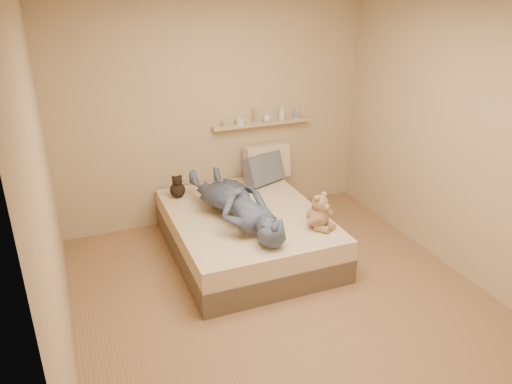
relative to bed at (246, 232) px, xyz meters
name	(u,v)px	position (x,y,z in m)	size (l,w,h in m)	color
room	(286,165)	(0.00, -0.93, 1.08)	(3.80, 3.80, 3.80)	#8C6948
bed	(246,232)	(0.00, 0.00, 0.00)	(1.50, 1.90, 0.45)	brown
game_console	(264,221)	(-0.01, -0.51, 0.37)	(0.17, 0.08, 0.06)	silver
teddy_bear	(319,214)	(0.54, -0.56, 0.38)	(0.29, 0.30, 0.36)	#9B6E55
dark_plush	(177,188)	(-0.55, 0.65, 0.34)	(0.17, 0.17, 0.26)	black
pillow_cream	(267,161)	(0.59, 0.83, 0.43)	(0.55, 0.16, 0.40)	#C5B29C
pillow_grey	(264,169)	(0.49, 0.69, 0.40)	(0.50, 0.14, 0.34)	slate
person	(236,202)	(-0.14, -0.09, 0.41)	(0.56, 1.55, 0.37)	#495773
wall_shelf	(262,123)	(0.55, 0.91, 0.88)	(1.20, 0.12, 0.03)	tan
shelf_bottles	(269,116)	(0.64, 0.91, 0.96)	(0.99, 0.10, 0.20)	#B8AF9D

